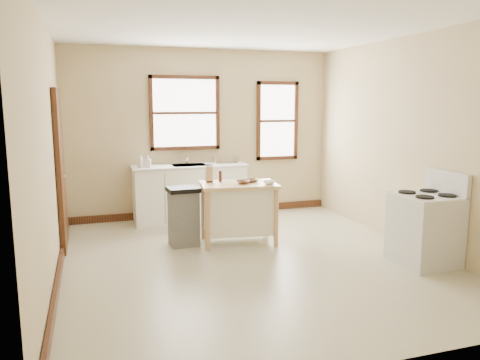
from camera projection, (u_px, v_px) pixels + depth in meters
name	position (u px, v px, depth m)	size (l,w,h in m)	color
floor	(251.00, 260.00, 5.77)	(5.00, 5.00, 0.00)	#AFA88B
ceiling	(252.00, 24.00, 5.32)	(5.00, 5.00, 0.00)	white
wall_back	(203.00, 134.00, 7.89)	(4.50, 0.04, 2.80)	#CEB987
wall_left	(48.00, 153.00, 4.86)	(0.04, 5.00, 2.80)	#CEB987
wall_right	(411.00, 142.00, 6.23)	(0.04, 5.00, 2.80)	#CEB987
window_main	(185.00, 113.00, 7.73)	(1.17, 0.06, 1.22)	#34140E
window_side	(277.00, 121.00, 8.25)	(0.77, 0.06, 1.37)	#34140E
door_left	(60.00, 169.00, 6.15)	(0.06, 0.90, 2.10)	#34140E
baseboard_back	(204.00, 211.00, 8.08)	(4.50, 0.04, 0.12)	#34140E
baseboard_left	(59.00, 275.00, 5.09)	(0.04, 5.00, 0.12)	#34140E
sink_counter	(190.00, 193.00, 7.67)	(1.86, 0.62, 0.92)	white
faucet	(187.00, 157.00, 7.75)	(0.03, 0.03, 0.22)	silver
soap_bottle_a	(140.00, 160.00, 7.27)	(0.09, 0.09, 0.22)	#B2B2B2
soap_bottle_b	(148.00, 161.00, 7.32)	(0.08, 0.08, 0.18)	#B2B2B2
dish_rack	(225.00, 160.00, 7.78)	(0.40, 0.30, 0.10)	silver
kitchen_island	(239.00, 213.00, 6.43)	(1.02, 0.65, 0.84)	#F9D592
knife_block	(210.00, 175.00, 6.44)	(0.10, 0.10, 0.20)	tan
pepper_grinder	(220.00, 176.00, 6.47)	(0.04, 0.04, 0.15)	#461F13
bowl_a	(243.00, 182.00, 6.33)	(0.18, 0.18, 0.04)	brown
bowl_b	(252.00, 181.00, 6.45)	(0.17, 0.17, 0.04)	brown
bowl_c	(269.00, 183.00, 6.26)	(0.16, 0.16, 0.05)	white
trash_bin	(184.00, 216.00, 6.31)	(0.41, 0.35, 0.80)	slate
gas_stove	(425.00, 218.00, 5.55)	(0.69, 0.69, 1.12)	silver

